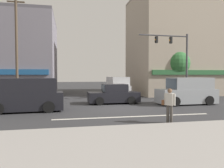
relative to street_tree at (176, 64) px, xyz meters
name	(u,v)px	position (x,y,z in m)	size (l,w,h in m)	color
ground_plane	(120,107)	(-7.96, -6.90, -3.56)	(120.00, 120.00, 0.00)	#333335
lane_marking_stripe	(135,116)	(-7.96, -10.40, -3.56)	(9.00, 0.24, 0.01)	silver
sidewalk_curb	(180,142)	(-7.96, -15.40, -3.48)	(40.00, 5.00, 0.16)	#9E9993
building_right_corner	(188,46)	(3.46, 3.45, 2.49)	(13.98, 9.12, 12.12)	tan
street_tree	(176,64)	(0.00, 0.00, 0.00)	(3.07, 3.07, 5.12)	#4C3823
utility_pole_near_left	(17,48)	(-15.81, -2.22, 1.01)	(1.40, 0.22, 8.85)	brown
traffic_light_mast	(178,55)	(-1.47, -3.08, 0.61)	(4.89, 0.28, 6.20)	#47474C
van_crossing_center	(187,92)	(-2.33, -6.30, -2.56)	(4.65, 2.13, 2.11)	#999EA3
van_parked_curbside	(117,87)	(-6.29, 1.30, -2.56)	(2.17, 4.66, 2.11)	silver
van_approaching_near	(27,96)	(-14.13, -7.36, -2.56)	(4.70, 2.25, 2.11)	black
sedan_waiting_far	(114,95)	(-7.94, -4.65, -2.85)	(4.12, 1.92, 1.58)	black
pedestrian_foreground_with_bag	(169,103)	(-6.83, -12.30, -2.61)	(0.52, 0.64, 1.67)	#4C4742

